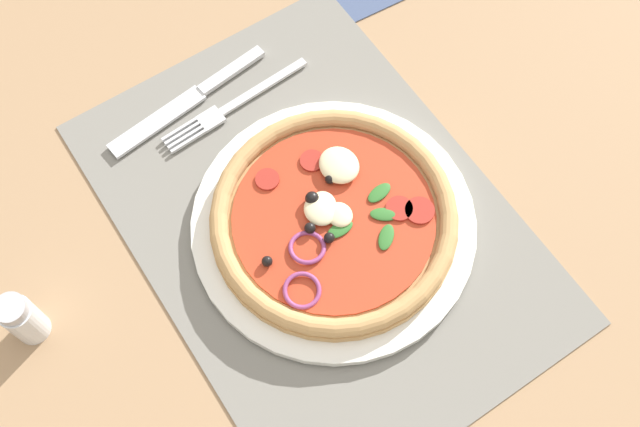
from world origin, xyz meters
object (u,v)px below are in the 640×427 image
at_px(fork, 229,108).
at_px(knife, 187,101).
at_px(plate, 334,225).
at_px(pepper_shaker, 23,319).
at_px(pizza, 334,217).

height_order(fork, knife, knife).
xyz_separation_m(plate, pepper_shaker, (0.07, 0.29, 0.02)).
bearing_deg(pepper_shaker, fork, -69.06).
bearing_deg(pizza, pepper_shaker, 76.62).
relative_size(knife, pepper_shaker, 2.99).
bearing_deg(plate, fork, 5.07).
relative_size(plate, fork, 1.57).
relative_size(pizza, pepper_shaker, 3.64).
xyz_separation_m(plate, knife, (0.21, 0.05, -0.00)).
xyz_separation_m(plate, fork, (0.18, 0.02, -0.00)).
xyz_separation_m(pizza, pepper_shaker, (0.07, 0.29, 0.01)).
xyz_separation_m(pizza, fork, (0.18, 0.02, -0.02)).
height_order(pizza, knife, pizza).
height_order(pizza, pepper_shaker, pepper_shaker).
xyz_separation_m(fork, knife, (0.03, 0.03, 0.00)).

